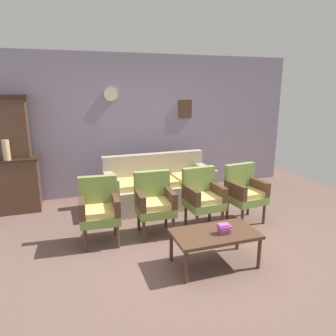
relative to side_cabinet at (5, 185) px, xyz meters
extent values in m
plane|color=brown|center=(2.50, -2.25, -0.47)|extent=(7.68, 7.68, 0.00)
cube|color=gray|center=(2.50, 0.38, 0.88)|extent=(6.40, 0.06, 2.70)
cube|color=#472D1E|center=(3.40, 0.33, 1.18)|extent=(0.28, 0.02, 0.36)
cylinder|color=beige|center=(1.90, 0.33, 1.48)|extent=(0.26, 0.03, 0.26)
cube|color=#472D1E|center=(0.00, 0.00, -0.02)|extent=(1.10, 0.52, 0.90)
cube|color=black|center=(0.00, 0.00, 0.45)|extent=(1.16, 0.55, 0.03)
cylinder|color=tan|center=(0.12, -0.18, 0.63)|extent=(0.12, 0.12, 0.33)
cube|color=gray|center=(2.56, -0.60, -0.26)|extent=(1.93, 0.86, 0.42)
cube|color=gray|center=(2.55, -0.28, 0.19)|extent=(1.91, 0.22, 0.48)
cube|color=gray|center=(3.43, -0.57, 0.07)|extent=(0.18, 0.80, 0.24)
cube|color=gray|center=(1.69, -0.62, 0.07)|extent=(0.18, 0.80, 0.24)
cube|color=tan|center=(3.12, -0.62, 0.00)|extent=(0.52, 0.57, 0.10)
cube|color=tan|center=(2.56, -0.64, 0.00)|extent=(0.52, 0.57, 0.10)
cube|color=tan|center=(2.01, -0.66, 0.00)|extent=(0.52, 0.57, 0.10)
cube|color=olive|center=(1.39, -1.69, -0.09)|extent=(0.55, 0.51, 0.12)
cube|color=tan|center=(1.39, -1.71, 0.00)|extent=(0.47, 0.44, 0.10)
cube|color=olive|center=(1.40, -1.49, 0.20)|extent=(0.53, 0.13, 0.46)
cube|color=#472D1E|center=(1.61, -1.71, 0.08)|extent=(0.11, 0.48, 0.22)
cube|color=#472D1E|center=(1.17, -1.68, 0.08)|extent=(0.11, 0.48, 0.22)
cylinder|color=#472D1E|center=(1.59, -1.90, -0.31)|extent=(0.04, 0.04, 0.32)
cylinder|color=#472D1E|center=(1.17, -1.87, -0.31)|extent=(0.04, 0.04, 0.32)
cylinder|color=#472D1E|center=(1.61, -1.52, -0.31)|extent=(0.04, 0.04, 0.32)
cylinder|color=#472D1E|center=(1.19, -1.49, -0.31)|extent=(0.04, 0.04, 0.32)
cube|color=olive|center=(2.17, -1.67, -0.09)|extent=(0.54, 0.50, 0.12)
cube|color=tan|center=(2.17, -1.69, 0.00)|extent=(0.46, 0.43, 0.10)
cube|color=olive|center=(2.18, -1.47, 0.20)|extent=(0.52, 0.12, 0.46)
cube|color=#472D1E|center=(2.39, -1.68, 0.08)|extent=(0.10, 0.48, 0.22)
cube|color=#472D1E|center=(1.95, -1.66, 0.08)|extent=(0.10, 0.48, 0.22)
cylinder|color=#472D1E|center=(2.37, -1.87, -0.31)|extent=(0.04, 0.04, 0.32)
cylinder|color=#472D1E|center=(1.95, -1.85, -0.31)|extent=(0.04, 0.04, 0.32)
cylinder|color=#472D1E|center=(2.39, -1.49, -0.31)|extent=(0.04, 0.04, 0.32)
cylinder|color=#472D1E|center=(1.97, -1.48, -0.31)|extent=(0.04, 0.04, 0.32)
cube|color=olive|center=(2.92, -1.68, -0.09)|extent=(0.55, 0.51, 0.12)
cube|color=tan|center=(2.93, -1.70, 0.00)|extent=(0.47, 0.43, 0.10)
cube|color=olive|center=(2.91, -1.48, 0.20)|extent=(0.53, 0.13, 0.46)
cube|color=#472D1E|center=(3.14, -1.67, 0.08)|extent=(0.11, 0.48, 0.22)
cube|color=#472D1E|center=(2.71, -1.70, 0.08)|extent=(0.11, 0.48, 0.22)
cylinder|color=#472D1E|center=(3.15, -1.86, -0.31)|extent=(0.04, 0.04, 0.32)
cylinder|color=#472D1E|center=(2.73, -1.89, -0.31)|extent=(0.04, 0.04, 0.32)
cylinder|color=#472D1E|center=(3.12, -1.48, -0.31)|extent=(0.04, 0.04, 0.32)
cylinder|color=#472D1E|center=(2.70, -1.51, -0.31)|extent=(0.04, 0.04, 0.32)
cube|color=olive|center=(3.65, -1.68, -0.09)|extent=(0.57, 0.54, 0.12)
cube|color=tan|center=(3.65, -1.70, 0.00)|extent=(0.48, 0.46, 0.10)
cube|color=olive|center=(3.63, -1.49, 0.20)|extent=(0.53, 0.16, 0.46)
cube|color=#472D1E|center=(3.87, -1.66, 0.08)|extent=(0.13, 0.49, 0.22)
cube|color=#472D1E|center=(3.43, -1.71, 0.08)|extent=(0.13, 0.49, 0.22)
cylinder|color=#472D1E|center=(3.88, -1.85, -0.31)|extent=(0.04, 0.04, 0.32)
cylinder|color=#472D1E|center=(3.46, -1.90, -0.31)|extent=(0.04, 0.04, 0.32)
cylinder|color=#472D1E|center=(3.84, -1.47, -0.31)|extent=(0.04, 0.04, 0.32)
cylinder|color=#472D1E|center=(3.42, -1.52, -0.31)|extent=(0.04, 0.04, 0.32)
cube|color=#472D1E|center=(2.61, -2.66, -0.07)|extent=(1.00, 0.56, 0.04)
cylinder|color=#472D1E|center=(2.15, -2.42, -0.28)|extent=(0.04, 0.04, 0.38)
cylinder|color=#472D1E|center=(3.07, -2.42, -0.28)|extent=(0.04, 0.04, 0.38)
cylinder|color=#472D1E|center=(2.15, -2.90, -0.28)|extent=(0.04, 0.04, 0.38)
cylinder|color=#472D1E|center=(3.07, -2.90, -0.28)|extent=(0.04, 0.04, 0.38)
cube|color=#9D50A6|center=(2.70, -2.72, -0.04)|extent=(0.12, 0.08, 0.02)
cube|color=#A6429A|center=(2.70, -2.72, -0.01)|extent=(0.13, 0.10, 0.03)
cube|color=#F14144|center=(2.69, -2.73, 0.02)|extent=(0.11, 0.09, 0.02)
cube|color=#674D93|center=(2.70, -2.72, 0.04)|extent=(0.16, 0.09, 0.02)
cube|color=#D045B1|center=(2.69, -2.71, 0.05)|extent=(0.13, 0.09, 0.02)
camera|label=1|loc=(1.02, -5.68, 1.59)|focal=33.45mm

